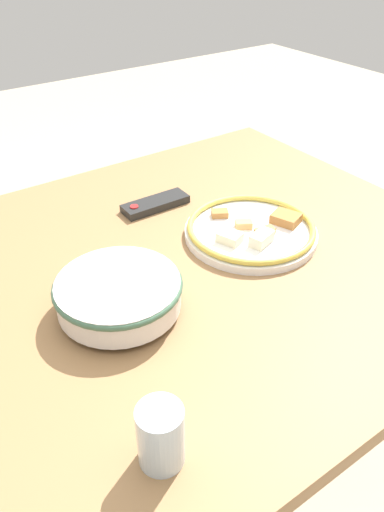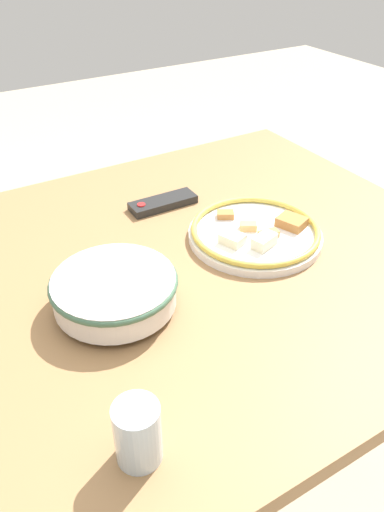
% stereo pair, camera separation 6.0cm
% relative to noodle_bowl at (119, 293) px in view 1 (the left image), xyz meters
% --- Properties ---
extents(ground_plane, '(8.00, 8.00, 0.00)m').
position_rel_noodle_bowl_xyz_m(ground_plane, '(0.21, 0.07, -0.79)').
color(ground_plane, '#B7A88E').
extents(dining_table, '(1.23, 1.05, 0.75)m').
position_rel_noodle_bowl_xyz_m(dining_table, '(0.21, 0.07, -0.12)').
color(dining_table, olive).
rests_on(dining_table, ground_plane).
extents(noodle_bowl, '(0.24, 0.24, 0.07)m').
position_rel_noodle_bowl_xyz_m(noodle_bowl, '(0.00, 0.00, 0.00)').
color(noodle_bowl, silver).
rests_on(noodle_bowl, dining_table).
extents(food_plate, '(0.31, 0.31, 0.04)m').
position_rel_noodle_bowl_xyz_m(food_plate, '(0.37, 0.06, -0.03)').
color(food_plate, white).
rests_on(food_plate, dining_table).
extents(tv_remote, '(0.18, 0.06, 0.02)m').
position_rel_noodle_bowl_xyz_m(tv_remote, '(0.26, 0.30, -0.03)').
color(tv_remote, black).
rests_on(tv_remote, dining_table).
extents(drinking_glass, '(0.07, 0.07, 0.10)m').
position_rel_noodle_bowl_xyz_m(drinking_glass, '(-0.10, -0.31, 0.01)').
color(drinking_glass, silver).
rests_on(drinking_glass, dining_table).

